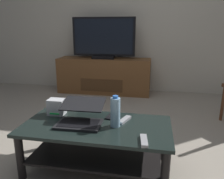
% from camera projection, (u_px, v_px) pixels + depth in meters
% --- Properties ---
extents(ground_plane, '(7.68, 7.68, 0.00)m').
position_uv_depth(ground_plane, '(108.00, 155.00, 2.02)').
color(ground_plane, '#9E9384').
extents(back_wall, '(6.40, 0.12, 2.80)m').
position_uv_depth(back_wall, '(135.00, 11.00, 3.84)').
color(back_wall, beige).
rests_on(back_wall, ground).
extents(coffee_table, '(1.15, 0.58, 0.39)m').
position_uv_depth(coffee_table, '(97.00, 138.00, 1.77)').
color(coffee_table, black).
rests_on(coffee_table, ground).
extents(media_cabinet, '(1.60, 0.46, 0.61)m').
position_uv_depth(media_cabinet, '(104.00, 76.00, 3.92)').
color(media_cabinet, brown).
rests_on(media_cabinet, ground).
extents(television, '(1.07, 0.20, 0.68)m').
position_uv_depth(television, '(104.00, 39.00, 3.73)').
color(television, black).
rests_on(television, media_cabinet).
extents(laptop, '(0.36, 0.37, 0.16)m').
position_uv_depth(laptop, '(81.00, 116.00, 1.77)').
color(laptop, black).
rests_on(laptop, coffee_table).
extents(router_box, '(0.14, 0.11, 0.14)m').
position_uv_depth(router_box, '(57.00, 107.00, 1.93)').
color(router_box, silver).
rests_on(router_box, coffee_table).
extents(water_bottle_near, '(0.07, 0.07, 0.25)m').
position_uv_depth(water_bottle_near, '(115.00, 112.00, 1.68)').
color(water_bottle_near, '#99C6E5').
rests_on(water_bottle_near, coffee_table).
extents(cell_phone, '(0.09, 0.15, 0.01)m').
position_uv_depth(cell_phone, '(112.00, 116.00, 1.89)').
color(cell_phone, black).
rests_on(cell_phone, coffee_table).
extents(tv_remote, '(0.10, 0.17, 0.02)m').
position_uv_depth(tv_remote, '(125.00, 120.00, 1.81)').
color(tv_remote, '#99999E').
rests_on(tv_remote, coffee_table).
extents(soundbar_remote, '(0.06, 0.16, 0.02)m').
position_uv_depth(soundbar_remote, '(144.00, 141.00, 1.47)').
color(soundbar_remote, '#99999E').
rests_on(soundbar_remote, coffee_table).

